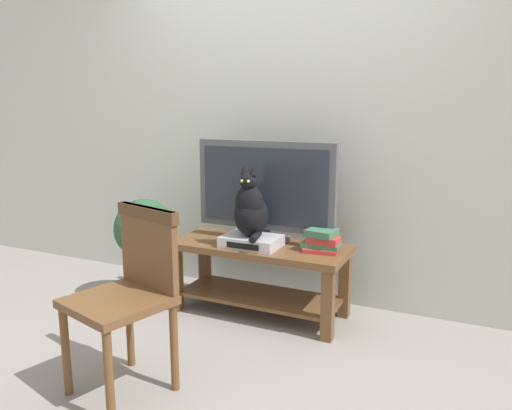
{
  "coord_description": "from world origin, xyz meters",
  "views": [
    {
      "loc": [
        1.32,
        -2.35,
        1.39
      ],
      "look_at": [
        -0.0,
        0.49,
        0.76
      ],
      "focal_mm": 34.84,
      "sensor_mm": 36.0,
      "label": 1
    }
  ],
  "objects_px": {
    "tv": "(265,189)",
    "cat": "(251,210)",
    "tv_stand": "(259,266)",
    "book_stack": "(322,241)",
    "potted_plant": "(145,237)",
    "wooden_chair": "(131,285)",
    "media_box": "(251,241)"
  },
  "relations": [
    {
      "from": "tv",
      "to": "potted_plant",
      "type": "height_order",
      "value": "tv"
    },
    {
      "from": "tv_stand",
      "to": "wooden_chair",
      "type": "xyz_separation_m",
      "value": [
        -0.19,
        -1.07,
        0.2
      ]
    },
    {
      "from": "tv",
      "to": "cat",
      "type": "height_order",
      "value": "tv"
    },
    {
      "from": "media_box",
      "to": "potted_plant",
      "type": "height_order",
      "value": "potted_plant"
    },
    {
      "from": "media_box",
      "to": "book_stack",
      "type": "relative_size",
      "value": 1.54
    },
    {
      "from": "tv_stand",
      "to": "potted_plant",
      "type": "xyz_separation_m",
      "value": [
        -0.83,
        -0.14,
        0.14
      ]
    },
    {
      "from": "cat",
      "to": "wooden_chair",
      "type": "xyz_separation_m",
      "value": [
        -0.18,
        -0.98,
        -0.2
      ]
    },
    {
      "from": "media_box",
      "to": "potted_plant",
      "type": "bearing_deg",
      "value": -175.69
    },
    {
      "from": "tv_stand",
      "to": "tv",
      "type": "xyz_separation_m",
      "value": [
        0.0,
        0.09,
        0.51
      ]
    },
    {
      "from": "book_stack",
      "to": "potted_plant",
      "type": "height_order",
      "value": "potted_plant"
    },
    {
      "from": "wooden_chair",
      "to": "media_box",
      "type": "bearing_deg",
      "value": 80.04
    },
    {
      "from": "book_stack",
      "to": "potted_plant",
      "type": "xyz_separation_m",
      "value": [
        -1.26,
        -0.15,
        -0.08
      ]
    },
    {
      "from": "tv",
      "to": "potted_plant",
      "type": "xyz_separation_m",
      "value": [
        -0.83,
        -0.23,
        -0.37
      ]
    },
    {
      "from": "media_box",
      "to": "wooden_chair",
      "type": "distance_m",
      "value": 1.01
    },
    {
      "from": "tv_stand",
      "to": "cat",
      "type": "bearing_deg",
      "value": -102.28
    },
    {
      "from": "book_stack",
      "to": "tv_stand",
      "type": "bearing_deg",
      "value": -178.2
    },
    {
      "from": "tv_stand",
      "to": "cat",
      "type": "height_order",
      "value": "cat"
    },
    {
      "from": "cat",
      "to": "media_box",
      "type": "bearing_deg",
      "value": 95.14
    },
    {
      "from": "media_box",
      "to": "cat",
      "type": "bearing_deg",
      "value": -84.86
    },
    {
      "from": "tv",
      "to": "wooden_chair",
      "type": "distance_m",
      "value": 1.21
    },
    {
      "from": "tv",
      "to": "book_stack",
      "type": "bearing_deg",
      "value": -9.73
    },
    {
      "from": "wooden_chair",
      "to": "potted_plant",
      "type": "distance_m",
      "value": 1.13
    },
    {
      "from": "media_box",
      "to": "wooden_chair",
      "type": "bearing_deg",
      "value": -99.96
    },
    {
      "from": "cat",
      "to": "book_stack",
      "type": "distance_m",
      "value": 0.49
    },
    {
      "from": "cat",
      "to": "wooden_chair",
      "type": "relative_size",
      "value": 0.51
    },
    {
      "from": "tv_stand",
      "to": "book_stack",
      "type": "distance_m",
      "value": 0.48
    },
    {
      "from": "potted_plant",
      "to": "tv",
      "type": "bearing_deg",
      "value": 15.23
    },
    {
      "from": "wooden_chair",
      "to": "book_stack",
      "type": "height_order",
      "value": "wooden_chair"
    },
    {
      "from": "media_box",
      "to": "wooden_chair",
      "type": "relative_size",
      "value": 0.41
    },
    {
      "from": "potted_plant",
      "to": "tv_stand",
      "type": "bearing_deg",
      "value": 9.53
    },
    {
      "from": "cat",
      "to": "potted_plant",
      "type": "distance_m",
      "value": 0.85
    },
    {
      "from": "tv_stand",
      "to": "book_stack",
      "type": "relative_size",
      "value": 4.87
    }
  ]
}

